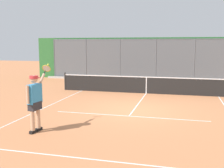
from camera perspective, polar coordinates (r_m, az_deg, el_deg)
name	(u,v)px	position (r m, az deg, el deg)	size (l,w,h in m)	color
ground_plane	(133,110)	(11.68, 4.47, -5.46)	(60.00, 60.00, 0.00)	#C67A4C
court_line_markings	(128,118)	(10.47, 3.26, -7.05)	(7.78, 9.35, 0.01)	white
fence_backdrop	(157,59)	(21.47, 9.26, 5.11)	(19.57, 1.37, 3.28)	#565B60
tennis_net	(146,85)	(15.61, 7.13, -0.17)	(10.00, 0.09, 1.07)	#2D2D2D
tennis_player	(35,98)	(8.95, -15.72, -2.91)	(0.35, 1.48, 2.10)	black
tennis_ball_near_net	(30,109)	(12.17, -16.73, -5.07)	(0.07, 0.07, 0.07)	#D6E042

